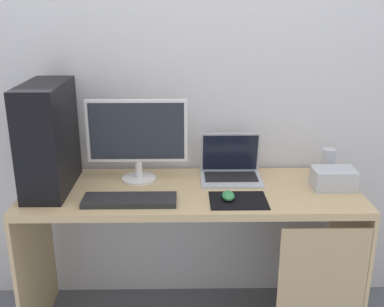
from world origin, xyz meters
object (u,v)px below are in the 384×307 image
(pc_tower, at_px, (48,138))
(mouse_left, at_px, (228,196))
(laptop, at_px, (231,169))
(projector, at_px, (333,178))
(keyboard, at_px, (130,200))
(speaker, at_px, (328,162))
(monitor, at_px, (137,137))

(pc_tower, relative_size, mouse_left, 5.31)
(pc_tower, distance_m, laptop, 0.90)
(projector, relative_size, keyboard, 0.48)
(projector, bearing_deg, laptop, 164.54)
(pc_tower, bearing_deg, speaker, 5.92)
(monitor, bearing_deg, pc_tower, -166.94)
(monitor, distance_m, laptop, 0.50)
(pc_tower, relative_size, speaker, 3.53)
(laptop, xyz_separation_m, keyboard, (-0.48, -0.29, -0.04))
(monitor, height_order, projector, monitor)
(monitor, relative_size, projector, 2.46)
(monitor, bearing_deg, speaker, 2.87)
(speaker, bearing_deg, mouse_left, -151.08)
(laptop, bearing_deg, mouse_left, -97.77)
(laptop, xyz_separation_m, projector, (0.48, -0.13, 0.00))
(laptop, distance_m, speaker, 0.50)
(speaker, bearing_deg, laptop, -176.99)
(monitor, height_order, mouse_left, monitor)
(pc_tower, relative_size, laptop, 1.67)
(monitor, relative_size, speaker, 3.40)
(pc_tower, relative_size, monitor, 1.04)
(speaker, relative_size, keyboard, 0.34)
(monitor, distance_m, mouse_left, 0.54)
(projector, xyz_separation_m, mouse_left, (-0.52, -0.14, -0.03))
(pc_tower, bearing_deg, mouse_left, -10.57)
(laptop, distance_m, projector, 0.50)
(projector, bearing_deg, monitor, 173.31)
(pc_tower, xyz_separation_m, laptop, (0.87, 0.12, -0.21))
(projector, distance_m, mouse_left, 0.54)
(keyboard, xyz_separation_m, mouse_left, (0.45, 0.02, 0.01))
(monitor, xyz_separation_m, speaker, (0.97, 0.05, -0.15))
(speaker, distance_m, projector, 0.16)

